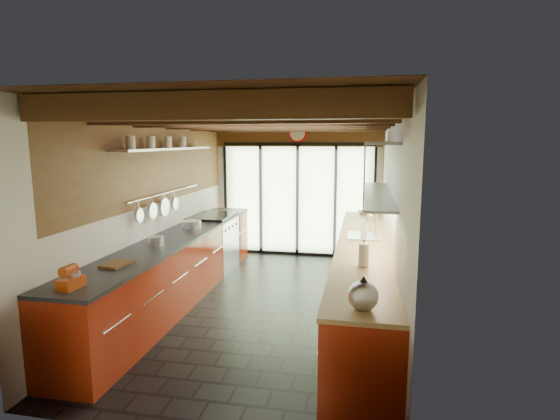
% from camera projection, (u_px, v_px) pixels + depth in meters
% --- Properties ---
extents(ground, '(5.50, 5.50, 0.00)m').
position_uv_depth(ground, '(267.00, 305.00, 5.95)').
color(ground, black).
rests_on(ground, ground).
extents(room_shell, '(5.50, 5.50, 5.50)m').
position_uv_depth(room_shell, '(266.00, 184.00, 5.69)').
color(room_shell, silver).
rests_on(room_shell, ground).
extents(ceiling_beams, '(3.14, 5.06, 4.90)m').
position_uv_depth(ceiling_beams, '(272.00, 122.00, 5.93)').
color(ceiling_beams, '#593316').
rests_on(ceiling_beams, ground).
extents(glass_door, '(2.95, 0.10, 2.90)m').
position_uv_depth(glass_door, '(298.00, 170.00, 8.30)').
color(glass_door, '#C6EAAD').
rests_on(glass_door, ground).
extents(left_counter, '(0.68, 5.00, 0.92)m').
position_uv_depth(left_counter, '(178.00, 267.00, 6.12)').
color(left_counter, maroon).
rests_on(left_counter, ground).
extents(range_stove, '(0.66, 0.90, 0.97)m').
position_uv_depth(range_stove, '(213.00, 243.00, 7.52)').
color(range_stove, silver).
rests_on(range_stove, ground).
extents(right_counter, '(0.68, 5.00, 0.92)m').
position_uv_depth(right_counter, '(363.00, 278.00, 5.64)').
color(right_counter, maroon).
rests_on(right_counter, ground).
extents(sink_assembly, '(0.45, 0.52, 0.43)m').
position_uv_depth(sink_assembly, '(365.00, 234.00, 5.94)').
color(sink_assembly, silver).
rests_on(sink_assembly, right_counter).
extents(upper_cabinets_right, '(0.34, 3.00, 3.00)m').
position_uv_depth(upper_cabinets_right, '(378.00, 169.00, 5.68)').
color(upper_cabinets_right, silver).
rests_on(upper_cabinets_right, ground).
extents(left_wall_fixtures, '(0.28, 2.60, 0.96)m').
position_uv_depth(left_wall_fixtures, '(166.00, 165.00, 6.07)').
color(left_wall_fixtures, silver).
rests_on(left_wall_fixtures, ground).
extents(stand_mixer, '(0.15, 0.25, 0.22)m').
position_uv_depth(stand_mixer, '(71.00, 279.00, 3.85)').
color(stand_mixer, '#BA410E').
rests_on(stand_mixer, left_counter).
extents(pot_large, '(0.24, 0.24, 0.12)m').
position_uv_depth(pot_large, '(156.00, 241.00, 5.41)').
color(pot_large, silver).
rests_on(pot_large, left_counter).
extents(pot_small, '(0.37, 0.37, 0.11)m').
position_uv_depth(pot_small, '(192.00, 224.00, 6.53)').
color(pot_small, silver).
rests_on(pot_small, left_counter).
extents(cutting_board, '(0.26, 0.34, 0.03)m').
position_uv_depth(cutting_board, '(117.00, 264.00, 4.57)').
color(cutting_board, brown).
rests_on(cutting_board, left_counter).
extents(kettle, '(0.26, 0.30, 0.28)m').
position_uv_depth(kettle, '(363.00, 294.00, 3.37)').
color(kettle, silver).
rests_on(kettle, right_counter).
extents(paper_towel, '(0.12, 0.12, 0.29)m').
position_uv_depth(paper_towel, '(364.00, 255.00, 4.52)').
color(paper_towel, white).
rests_on(paper_towel, right_counter).
extents(soap_bottle, '(0.09, 0.09, 0.19)m').
position_uv_depth(soap_bottle, '(364.00, 229.00, 5.97)').
color(soap_bottle, silver).
rests_on(soap_bottle, right_counter).
extents(bowl, '(0.28, 0.28, 0.06)m').
position_uv_depth(bowl, '(364.00, 213.00, 7.74)').
color(bowl, silver).
rests_on(bowl, right_counter).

